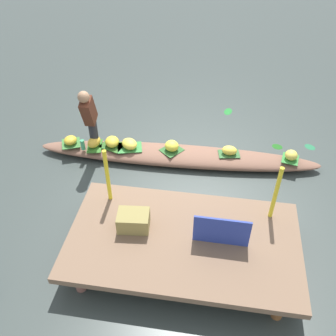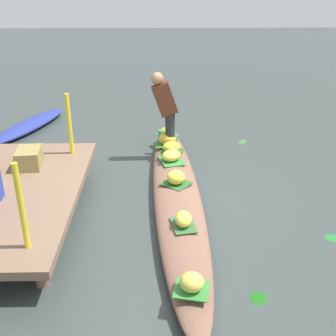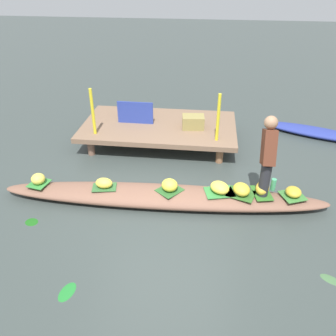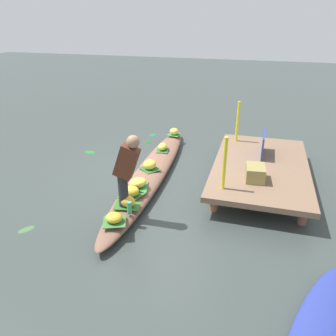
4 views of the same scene
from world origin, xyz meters
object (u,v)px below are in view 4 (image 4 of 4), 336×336
vendor_boat (151,172)px  produce_crate (255,173)px  banana_bunch_1 (127,201)px  banana_bunch_4 (150,165)px  banana_bunch_0 (138,183)px  banana_bunch_5 (174,131)px  banana_bunch_3 (163,147)px  vendor_person (127,168)px  banana_bunch_6 (114,218)px  market_banner (263,144)px  moored_boat (318,330)px  banana_bunch_2 (130,191)px  water_bottle (129,208)px

vendor_boat → produce_crate: 2.13m
banana_bunch_1 → banana_bunch_4: size_ratio=1.17×
banana_bunch_0 → banana_bunch_5: 2.93m
banana_bunch_3 → vendor_boat: bearing=2.3°
banana_bunch_0 → vendor_person: bearing=7.4°
banana_bunch_0 → banana_bunch_6: (1.13, 0.04, -0.02)m
market_banner → moored_boat: bearing=10.7°
banana_bunch_4 → banana_bunch_6: banana_bunch_4 is taller
banana_bunch_6 → banana_bunch_2: bearing=-176.3°
banana_bunch_1 → market_banner: (-2.42, 2.05, 0.30)m
banana_bunch_0 → market_banner: size_ratio=0.42×
banana_bunch_6 → vendor_person: size_ratio=0.21×
banana_bunch_3 → banana_bunch_5: size_ratio=1.20×
banana_bunch_0 → banana_bunch_1: 0.66m
banana_bunch_2 → water_bottle: water_bottle is taller
banana_bunch_3 → banana_bunch_4: (1.05, 0.05, 0.02)m
banana_bunch_3 → vendor_person: (2.50, 0.17, 0.62)m
vendor_person → vendor_boat: bearing=-175.0°
vendor_boat → banana_bunch_0: bearing=1.2°
vendor_boat → banana_bunch_0: banana_bunch_0 is taller
vendor_person → banana_bunch_3: bearing=-176.0°
banana_bunch_2 → market_banner: (-2.10, 2.12, 0.31)m
banana_bunch_4 → water_bottle: size_ratio=1.29×
vendor_boat → vendor_person: bearing=3.0°
banana_bunch_6 → market_banner: (-2.89, 2.07, 0.33)m
banana_bunch_4 → water_bottle: bearing=7.5°
banana_bunch_1 → produce_crate: 2.30m
banana_bunch_2 → produce_crate: produce_crate is taller
vendor_person → water_bottle: vendor_person is taller
banana_bunch_5 → produce_crate: 3.20m
banana_bunch_4 → market_banner: bearing=114.4°
market_banner → banana_bunch_5: bearing=-117.5°
moored_boat → water_bottle: 2.97m
banana_bunch_0 → vendor_person: 0.90m
banana_bunch_1 → moored_boat: bearing=61.3°
vendor_boat → moored_boat: (3.06, 2.87, -0.03)m
market_banner → vendor_person: bearing=-39.4°
market_banner → banana_bunch_0: bearing=-49.7°
banana_bunch_5 → market_banner: market_banner is taller
banana_bunch_3 → produce_crate: 2.47m
banana_bunch_4 → water_bottle: water_bottle is taller
banana_bunch_5 → vendor_person: 3.65m
banana_bunch_5 → produce_crate: (2.39, 2.12, 0.21)m
banana_bunch_1 → banana_bunch_5: (-3.59, -0.16, -0.01)m
moored_boat → banana_bunch_1: (-1.51, -2.76, 0.26)m
vendor_boat → banana_bunch_5: size_ratio=23.06×
banana_bunch_1 → market_banner: size_ratio=0.40×
moored_boat → vendor_person: size_ratio=1.85×
market_banner → banana_bunch_1: bearing=-39.9°
banana_bunch_1 → banana_bunch_2: 0.33m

